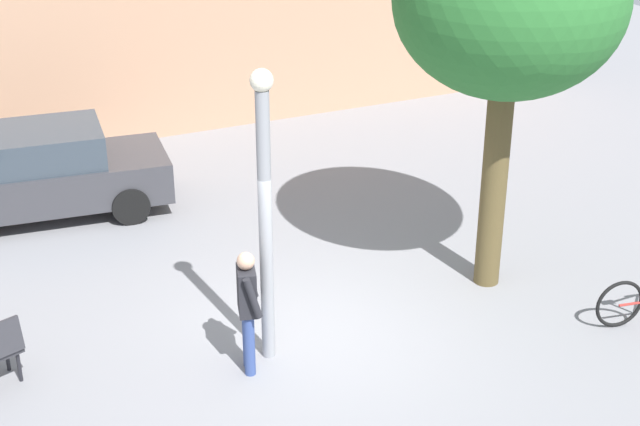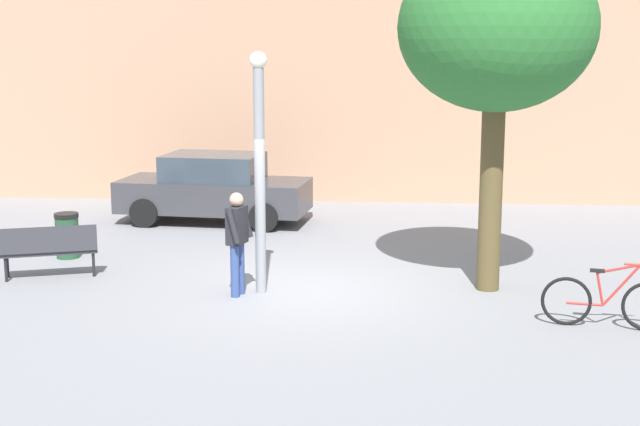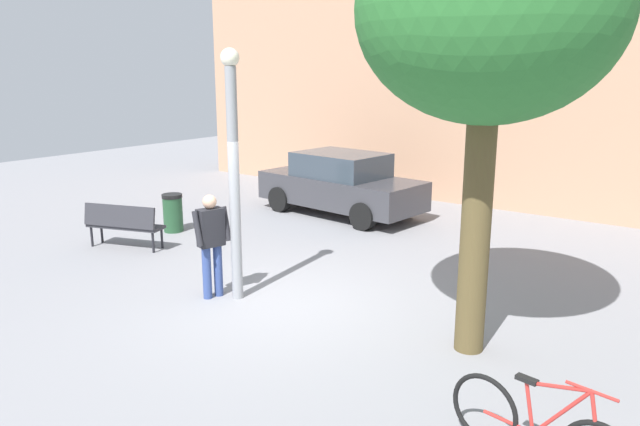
% 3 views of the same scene
% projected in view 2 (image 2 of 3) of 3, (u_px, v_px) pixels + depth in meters
% --- Properties ---
extents(ground_plane, '(36.00, 36.00, 0.00)m').
position_uv_depth(ground_plane, '(306.00, 290.00, 14.52)').
color(ground_plane, gray).
extents(building_facade, '(19.51, 2.00, 6.02)m').
position_uv_depth(building_facade, '(338.00, 81.00, 23.07)').
color(building_facade, tan).
rests_on(building_facade, ground_plane).
extents(lamppost, '(0.28, 0.28, 3.86)m').
position_uv_depth(lamppost, '(260.00, 162.00, 14.00)').
color(lamppost, gray).
rests_on(lamppost, ground_plane).
extents(person_by_lamppost, '(0.40, 0.63, 1.67)m').
position_uv_depth(person_by_lamppost, '(237.00, 237.00, 14.05)').
color(person_by_lamppost, '#334784').
rests_on(person_by_lamppost, ground_plane).
extents(park_bench, '(1.67, 0.96, 0.92)m').
position_uv_depth(park_bench, '(49.00, 247.00, 15.17)').
color(park_bench, '#2D2D33').
rests_on(park_bench, ground_plane).
extents(plaza_tree, '(3.10, 3.10, 5.54)m').
position_uv_depth(plaza_tree, '(497.00, 30.00, 13.79)').
color(plaza_tree, brown).
rests_on(plaza_tree, ground_plane).
extents(bicycle_red, '(1.79, 0.37, 0.97)m').
position_uv_depth(bicycle_red, '(607.00, 302.00, 12.52)').
color(bicycle_red, black).
rests_on(bicycle_red, ground_plane).
extents(parked_car_charcoal, '(4.36, 2.17, 1.55)m').
position_uv_depth(parked_car_charcoal, '(214.00, 188.00, 19.90)').
color(parked_car_charcoal, '#38383D').
rests_on(parked_car_charcoal, ground_plane).
extents(trash_bin, '(0.45, 0.45, 0.85)m').
position_uv_depth(trash_bin, '(67.00, 235.00, 16.65)').
color(trash_bin, '#234C2D').
rests_on(trash_bin, ground_plane).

